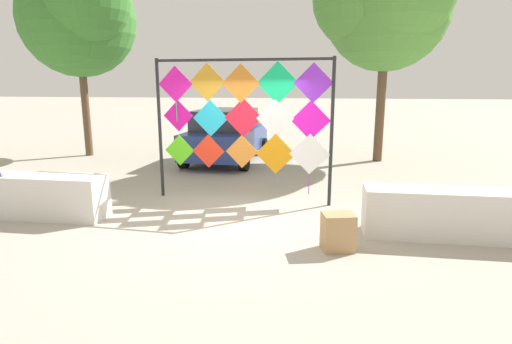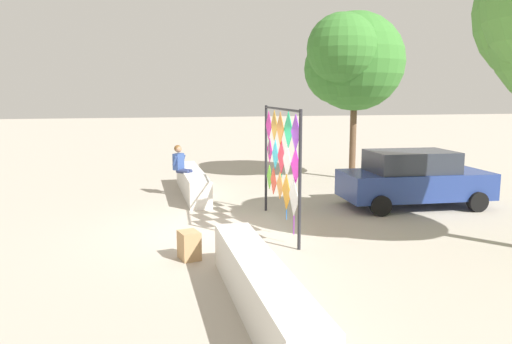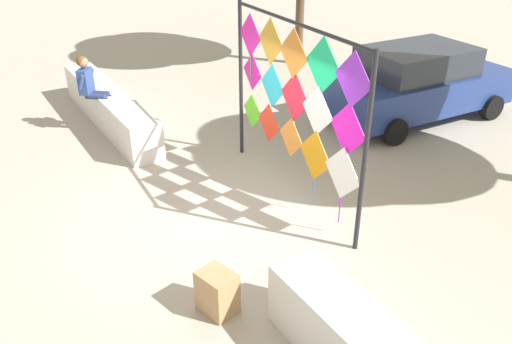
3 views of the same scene
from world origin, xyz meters
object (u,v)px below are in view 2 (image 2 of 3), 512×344
object	(u,v)px
cardboard_box_large	(189,245)
tree_far_right	(351,61)
parked_car	(414,178)
kite_display_rack	(281,155)
seated_vendor	(182,166)

from	to	relation	value
cardboard_box_large	tree_far_right	size ratio (longest dim) A/B	0.09
parked_car	cardboard_box_large	world-z (taller)	parked_car
kite_display_rack	tree_far_right	xyz separation A→B (m)	(-6.17, 4.45, 2.65)
cardboard_box_large	tree_far_right	xyz separation A→B (m)	(-7.98, 6.84, 4.16)
parked_car	cardboard_box_large	distance (m)	7.49
seated_vendor	tree_far_right	bearing A→B (deg)	105.40
kite_display_rack	tree_far_right	distance (m)	8.05
cardboard_box_large	tree_far_right	distance (m)	11.30
kite_display_rack	seated_vendor	size ratio (longest dim) A/B	2.25
kite_display_rack	seated_vendor	xyz separation A→B (m)	(-4.40, -1.97, -0.82)
seated_vendor	cardboard_box_large	size ratio (longest dim) A/B	2.94
kite_display_rack	tree_far_right	world-z (taller)	tree_far_right
seated_vendor	parked_car	xyz separation A→B (m)	(3.04, 6.33, -0.15)
parked_car	seated_vendor	bearing A→B (deg)	-115.66
seated_vendor	parked_car	distance (m)	7.03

